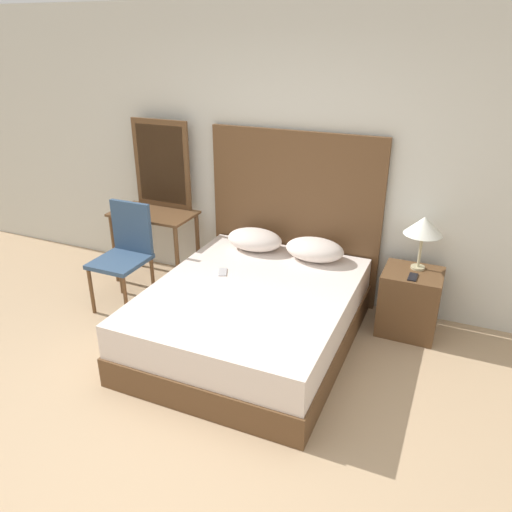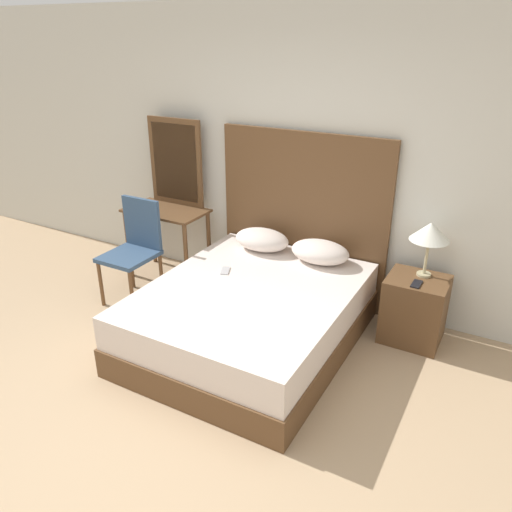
{
  "view_description": "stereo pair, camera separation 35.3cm",
  "coord_description": "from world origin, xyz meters",
  "px_view_note": "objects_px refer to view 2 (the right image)",
  "views": [
    {
      "loc": [
        1.49,
        -1.94,
        2.43
      ],
      "look_at": [
        0.02,
        1.43,
        0.77
      ],
      "focal_mm": 35.0,
      "sensor_mm": 36.0,
      "label": 1
    },
    {
      "loc": [
        1.81,
        -1.78,
        2.43
      ],
      "look_at": [
        0.02,
        1.43,
        0.77
      ],
      "focal_mm": 35.0,
      "sensor_mm": 36.0,
      "label": 2
    }
  ],
  "objects_px": {
    "table_lamp": "(430,233)",
    "phone_on_nightstand": "(417,284)",
    "vanity_desk": "(167,223)",
    "chair": "(135,245)",
    "bed": "(250,316)",
    "nightstand": "(414,309)",
    "phone_on_bed": "(225,271)"
  },
  "relations": [
    {
      "from": "nightstand",
      "to": "vanity_desk",
      "type": "bearing_deg",
      "value": -179.3
    },
    {
      "from": "phone_on_nightstand",
      "to": "chair",
      "type": "xyz_separation_m",
      "value": [
        -2.56,
        -0.45,
        -0.02
      ]
    },
    {
      "from": "bed",
      "to": "phone_on_nightstand",
      "type": "xyz_separation_m",
      "value": [
        1.19,
        0.62,
        0.32
      ]
    },
    {
      "from": "bed",
      "to": "chair",
      "type": "xyz_separation_m",
      "value": [
        -1.37,
        0.17,
        0.3
      ]
    },
    {
      "from": "phone_on_nightstand",
      "to": "vanity_desk",
      "type": "relative_size",
      "value": 0.18
    },
    {
      "from": "phone_on_bed",
      "to": "phone_on_nightstand",
      "type": "distance_m",
      "value": 1.6
    },
    {
      "from": "nightstand",
      "to": "chair",
      "type": "distance_m",
      "value": 2.63
    },
    {
      "from": "phone_on_bed",
      "to": "nightstand",
      "type": "distance_m",
      "value": 1.65
    },
    {
      "from": "bed",
      "to": "chair",
      "type": "relative_size",
      "value": 1.98
    },
    {
      "from": "bed",
      "to": "nightstand",
      "type": "relative_size",
      "value": 3.4
    },
    {
      "from": "phone_on_bed",
      "to": "nightstand",
      "type": "height_order",
      "value": "nightstand"
    },
    {
      "from": "phone_on_bed",
      "to": "table_lamp",
      "type": "xyz_separation_m",
      "value": [
        1.55,
        0.64,
        0.43
      ]
    },
    {
      "from": "nightstand",
      "to": "phone_on_nightstand",
      "type": "relative_size",
      "value": 3.82
    },
    {
      "from": "phone_on_bed",
      "to": "vanity_desk",
      "type": "distance_m",
      "value": 1.18
    },
    {
      "from": "phone_on_bed",
      "to": "table_lamp",
      "type": "bearing_deg",
      "value": 22.58
    },
    {
      "from": "bed",
      "to": "nightstand",
      "type": "distance_m",
      "value": 1.39
    },
    {
      "from": "bed",
      "to": "phone_on_bed",
      "type": "xyz_separation_m",
      "value": [
        -0.35,
        0.17,
        0.27
      ]
    },
    {
      "from": "bed",
      "to": "chair",
      "type": "bearing_deg",
      "value": 172.81
    },
    {
      "from": "table_lamp",
      "to": "phone_on_bed",
      "type": "bearing_deg",
      "value": -157.42
    },
    {
      "from": "phone_on_bed",
      "to": "nightstand",
      "type": "bearing_deg",
      "value": 20.02
    },
    {
      "from": "phone_on_nightstand",
      "to": "nightstand",
      "type": "bearing_deg",
      "value": 93.42
    },
    {
      "from": "chair",
      "to": "nightstand",
      "type": "bearing_deg",
      "value": 12.26
    },
    {
      "from": "bed",
      "to": "vanity_desk",
      "type": "distance_m",
      "value": 1.6
    },
    {
      "from": "phone_on_bed",
      "to": "chair",
      "type": "height_order",
      "value": "chair"
    },
    {
      "from": "table_lamp",
      "to": "vanity_desk",
      "type": "distance_m",
      "value": 2.63
    },
    {
      "from": "bed",
      "to": "nightstand",
      "type": "bearing_deg",
      "value": 31.67
    },
    {
      "from": "nightstand",
      "to": "table_lamp",
      "type": "distance_m",
      "value": 0.68
    },
    {
      "from": "nightstand",
      "to": "chair",
      "type": "bearing_deg",
      "value": -167.74
    },
    {
      "from": "phone_on_nightstand",
      "to": "table_lamp",
      "type": "bearing_deg",
      "value": 85.93
    },
    {
      "from": "table_lamp",
      "to": "phone_on_nightstand",
      "type": "distance_m",
      "value": 0.43
    },
    {
      "from": "vanity_desk",
      "to": "chair",
      "type": "xyz_separation_m",
      "value": [
        0.02,
        -0.52,
        -0.05
      ]
    },
    {
      "from": "phone_on_nightstand",
      "to": "chair",
      "type": "distance_m",
      "value": 2.6
    }
  ]
}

